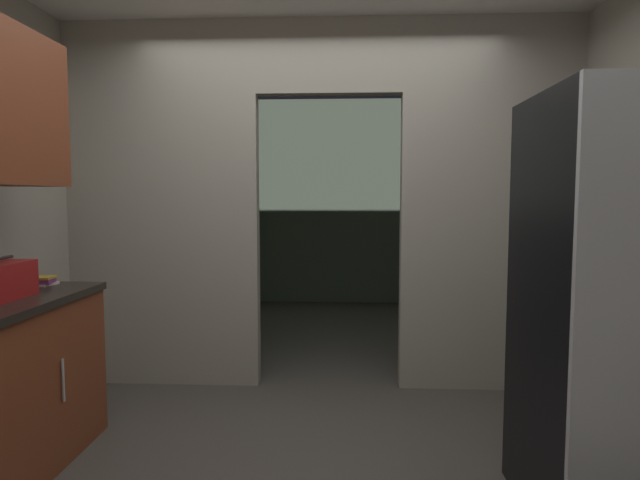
# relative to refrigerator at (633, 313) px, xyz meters

# --- Properties ---
(kitchen_partition) EXTENTS (3.67, 0.12, 2.64)m
(kitchen_partition) POSITION_rel_refrigerator_xyz_m (-1.42, 1.62, 0.49)
(kitchen_partition) COLOR #ADA899
(kitchen_partition) RESTS_ON ground
(adjoining_room_shell) EXTENTS (3.67, 3.20, 2.64)m
(adjoining_room_shell) POSITION_rel_refrigerator_xyz_m (-1.40, 3.77, 0.41)
(adjoining_room_shell) COLOR slate
(adjoining_room_shell) RESTS_ON ground
(refrigerator) EXTENTS (0.81, 0.80, 1.82)m
(refrigerator) POSITION_rel_refrigerator_xyz_m (0.00, 0.00, 0.00)
(refrigerator) COLOR black
(refrigerator) RESTS_ON ground
(book_stack) EXTENTS (0.12, 0.15, 0.05)m
(book_stack) POSITION_rel_refrigerator_xyz_m (-2.91, 0.66, 0.00)
(book_stack) COLOR beige
(book_stack) RESTS_ON lower_cabinet_run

